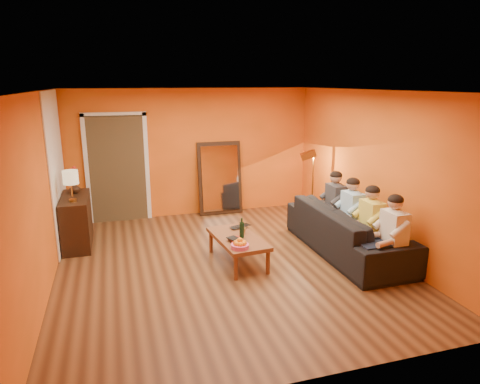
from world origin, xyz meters
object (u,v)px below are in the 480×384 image
object	(u,v)px
coffee_table	(238,250)
vase	(75,188)
laptop	(242,228)
sofa	(347,230)
person_far_left	(393,237)
person_mid_right	(352,214)
person_far_right	(335,205)
tumbler	(243,231)
floor_lamp	(313,188)
wine_bottle	(242,228)
person_mid_left	(371,224)
mirror_frame	(220,178)
sideboard	(77,221)
dog	(333,239)
table_lamp	(71,186)

from	to	relation	value
coffee_table	vase	bearing A→B (deg)	138.24
laptop	coffee_table	bearing A→B (deg)	-136.26
sofa	coffee_table	size ratio (longest dim) A/B	2.13
sofa	person_far_left	distance (m)	1.03
person_far_left	person_mid_right	size ratio (longest dim) A/B	1.00
person_far_right	vase	bearing A→B (deg)	164.28
laptop	tumbler	bearing A→B (deg)	-123.67
floor_lamp	tumbler	distance (m)	2.19
sofa	wine_bottle	world-z (taller)	sofa
wine_bottle	laptop	distance (m)	0.44
person_mid_left	person_mid_right	distance (m)	0.55
floor_lamp	laptop	size ratio (longest dim) A/B	4.02
wine_bottle	floor_lamp	bearing A→B (deg)	37.09
mirror_frame	person_mid_left	world-z (taller)	mirror_frame
sideboard	person_far_right	size ratio (longest dim) A/B	0.97
coffee_table	person_mid_left	size ratio (longest dim) A/B	1.00
mirror_frame	wine_bottle	xyz separation A→B (m)	(-0.33, -2.65, -0.18)
tumbler	vase	xyz separation A→B (m)	(-2.53, 1.65, 0.48)
sideboard	floor_lamp	world-z (taller)	floor_lamp
person_mid_right	floor_lamp	bearing A→B (deg)	91.93
tumbler	dog	bearing A→B (deg)	-15.38
floor_lamp	table_lamp	bearing A→B (deg)	-158.36
wine_bottle	table_lamp	bearing A→B (deg)	152.76
person_far_right	vase	world-z (taller)	person_far_right
person_mid_left	person_far_right	bearing A→B (deg)	90.00
person_far_left	person_far_right	distance (m)	1.65
person_far_left	person_far_right	bearing A→B (deg)	90.00
wine_bottle	laptop	size ratio (longest dim) A/B	0.86
table_lamp	coffee_table	world-z (taller)	table_lamp
table_lamp	wine_bottle	distance (m)	2.82
sofa	laptop	xyz separation A→B (m)	(-1.65, 0.46, 0.05)
person_far_left	wine_bottle	distance (m)	2.18
person_far_left	person_mid_right	bearing A→B (deg)	90.00
sofa	mirror_frame	bearing A→B (deg)	28.15
floor_lamp	laptop	distance (m)	2.02
tumbler	laptop	world-z (taller)	tumbler
floor_lamp	wine_bottle	distance (m)	2.34
sideboard	person_mid_right	xyz separation A→B (m)	(4.37, -1.53, 0.18)
sideboard	person_far_right	world-z (taller)	person_far_right
wine_bottle	vase	xyz separation A→B (m)	(-2.46, 1.82, 0.37)
tumbler	person_far_right	bearing A→B (deg)	12.81
sofa	coffee_table	world-z (taller)	sofa
sofa	person_mid_right	world-z (taller)	person_mid_right
person_far_left	person_mid_left	world-z (taller)	same
dog	person_mid_left	world-z (taller)	person_mid_left
sofa	dog	distance (m)	0.37
sideboard	person_far_left	world-z (taller)	person_far_left
laptop	sofa	bearing A→B (deg)	-34.72
table_lamp	dog	xyz separation A→B (m)	(3.91, -1.48, -0.78)
sideboard	person_mid_right	size ratio (longest dim) A/B	0.97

